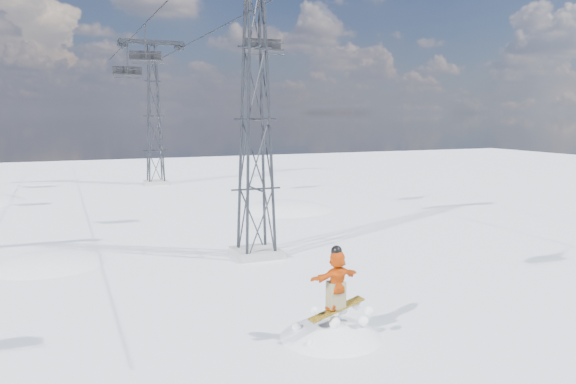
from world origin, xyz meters
The scene contains 8 objects.
ground centered at (0.00, 0.00, 0.00)m, with size 120.00×120.00×0.00m, color white.
snow_terrain centered at (-4.77, 21.24, -9.59)m, with size 39.00×37.00×22.00m.
lift_tower_near centered at (0.80, 8.00, 5.47)m, with size 5.20×1.80×11.43m.
lift_tower_far centered at (0.80, 33.00, 5.47)m, with size 5.20×1.80×11.43m.
haul_cables centered at (0.80, 19.50, 10.85)m, with size 4.46×51.00×0.06m.
lift_chair_mid centered at (3.00, 13.13, 8.96)m, with size 1.91×0.55×2.36m.
lift_chair_far centered at (-1.40, 21.17, 9.01)m, with size 1.86×0.53×2.30m.
lift_chair_extra centered at (-1.40, 30.38, 8.77)m, with size 2.09×0.60×2.60m.
Camera 1 is at (-6.37, -12.92, 5.74)m, focal length 35.00 mm.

